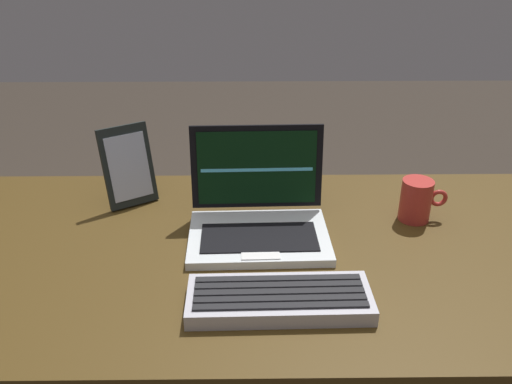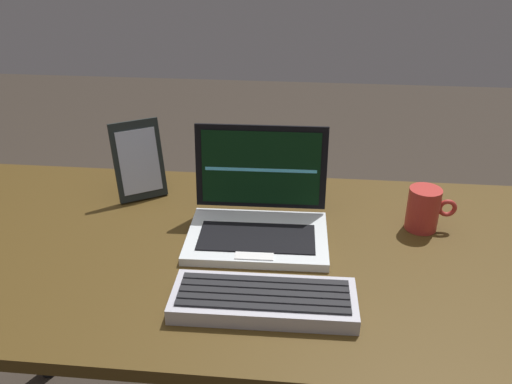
% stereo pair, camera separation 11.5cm
% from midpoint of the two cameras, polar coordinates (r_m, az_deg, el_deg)
% --- Properties ---
extents(desk, '(1.67, 0.73, 0.75)m').
position_cam_midpoint_polar(desk, '(1.21, 4.67, -9.95)').
color(desk, '#473313').
rests_on(desk, ground).
extents(laptop_front, '(0.31, 0.24, 0.22)m').
position_cam_midpoint_polar(laptop_front, '(1.18, 3.04, -2.63)').
color(laptop_front, silver).
rests_on(laptop_front, desk).
extents(external_keyboard, '(0.34, 0.13, 0.03)m').
position_cam_midpoint_polar(external_keyboard, '(0.99, 4.23, -11.50)').
color(external_keyboard, '#B5B3BE').
rests_on(external_keyboard, desk).
extents(photo_frame, '(0.13, 0.11, 0.20)m').
position_cam_midpoint_polar(photo_frame, '(1.34, -10.01, 3.22)').
color(photo_frame, black).
rests_on(photo_frame, desk).
extents(coffee_mug, '(0.11, 0.07, 0.10)m').
position_cam_midpoint_polar(coffee_mug, '(1.28, 19.93, -1.77)').
color(coffee_mug, '#B7322C').
rests_on(coffee_mug, desk).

